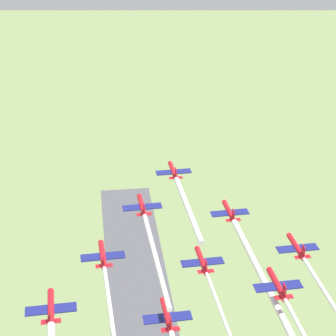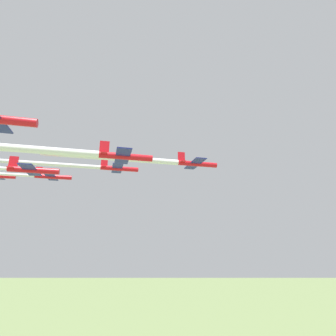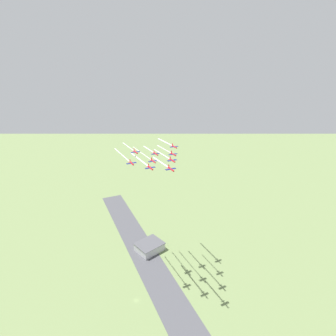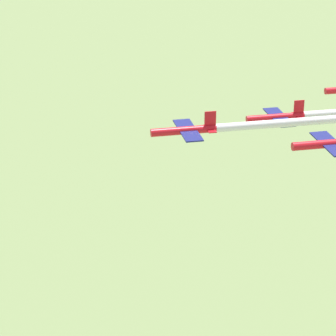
% 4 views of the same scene
% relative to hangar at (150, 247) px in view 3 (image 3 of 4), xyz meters
% --- Properties ---
extents(ground_plane, '(3000.00, 3000.00, 0.00)m').
position_rel_hangar_xyz_m(ground_plane, '(59.77, 55.80, -5.49)').
color(ground_plane, '#6B7F4C').
extents(runway_strip, '(184.39, 515.31, 0.20)m').
position_rel_hangar_xyz_m(runway_strip, '(33.74, 79.49, -5.39)').
color(runway_strip, '#47474C').
rests_on(runway_strip, ground_plane).
extents(hangar, '(33.23, 27.69, 10.92)m').
position_rel_hangar_xyz_m(hangar, '(0.00, 0.00, 0.00)').
color(hangar, '#B7B7BC').
rests_on(hangar, ground_plane).
extents(jet_0, '(9.82, 10.13, 3.40)m').
position_rel_hangar_xyz_m(jet_0, '(33.64, 79.10, 138.98)').
color(jet_0, red).
extents(jet_1, '(9.82, 10.13, 3.40)m').
position_rel_hangar_xyz_m(jet_1, '(18.53, 63.86, 139.54)').
color(jet_1, red).
extents(jet_2, '(9.82, 10.13, 3.40)m').
position_rel_hangar_xyz_m(jet_2, '(39.62, 58.48, 135.86)').
color(jet_2, red).
extents(jet_3, '(9.82, 10.13, 3.40)m').
position_rel_hangar_xyz_m(jet_3, '(3.41, 48.62, 138.78)').
color(jet_3, red).
extents(jet_4, '(9.82, 10.13, 3.40)m').
position_rel_hangar_xyz_m(jet_4, '(24.50, 43.25, 134.87)').
color(jet_4, red).
extents(jet_5, '(9.82, 10.13, 3.40)m').
position_rel_hangar_xyz_m(jet_5, '(45.59, 37.87, 136.17)').
color(jet_5, red).
extents(jet_6, '(9.82, 10.13, 3.40)m').
position_rel_hangar_xyz_m(jet_6, '(-11.70, 33.39, 140.57)').
color(jet_6, red).
extents(jet_7, '(9.82, 10.13, 3.40)m').
position_rel_hangar_xyz_m(jet_7, '(9.39, 28.01, 135.75)').
color(jet_7, red).
extents(jet_8, '(9.82, 10.13, 3.40)m').
position_rel_hangar_xyz_m(jet_8, '(30.47, 22.63, 140.50)').
color(jet_8, red).
extents(smoke_trail_0, '(8.94, 30.45, 1.30)m').
position_rel_hangar_xyz_m(smoke_trail_0, '(28.65, 59.52, 138.93)').
color(smoke_trail_0, white).
extents(smoke_trail_1, '(9.67, 34.31, 1.01)m').
position_rel_hangar_xyz_m(smoke_trail_1, '(13.03, 42.32, 139.49)').
color(smoke_trail_1, white).
extents(smoke_trail_2, '(12.53, 44.34, 1.35)m').
position_rel_hangar_xyz_m(smoke_trail_2, '(32.85, 31.97, 135.81)').
color(smoke_trail_2, white).
extents(smoke_trail_3, '(8.89, 31.93, 0.83)m').
position_rel_hangar_xyz_m(smoke_trail_3, '(-1.78, 28.25, 138.73)').
color(smoke_trail_3, white).
extents(smoke_trail_4, '(13.56, 50.66, 0.71)m').
position_rel_hangar_xyz_m(smoke_trail_4, '(16.91, 13.49, 134.82)').
color(smoke_trail_4, white).
extents(smoke_trail_5, '(13.34, 49.29, 0.85)m').
position_rel_hangar_xyz_m(smoke_trail_5, '(38.18, 8.82, 136.12)').
color(smoke_trail_5, white).
extents(smoke_trail_6, '(10.10, 34.83, 1.34)m').
position_rel_hangar_xyz_m(smoke_trail_6, '(-17.25, 11.63, 140.52)').
color(smoke_trail_6, white).
extents(smoke_trail_7, '(7.95, 27.51, 1.04)m').
position_rel_hangar_xyz_m(smoke_trail_7, '(4.76, 9.87, 135.70)').
color(smoke_trail_7, white).
extents(smoke_trail_8, '(9.81, 35.72, 0.77)m').
position_rel_hangar_xyz_m(smoke_trail_8, '(24.79, 0.35, 140.45)').
color(smoke_trail_8, white).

